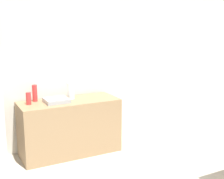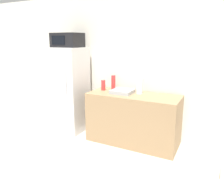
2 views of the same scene
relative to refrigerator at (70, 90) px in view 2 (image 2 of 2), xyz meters
The scene contains 8 objects.
wall_back 1.54m from the refrigerator, 16.04° to the left, with size 8.00×0.06×2.60m, color silver.
refrigerator is the anchor object (origin of this frame).
microwave 0.94m from the refrigerator, 109.56° to the right, with size 0.53×0.39×0.26m.
counter 1.37m from the refrigerator, ahead, with size 1.55×0.63×0.87m, color #937551.
sink_basin 1.12m from the refrigerator, ahead, with size 0.36×0.34×0.06m, color #9EA3A8.
bottle_tall 0.89m from the refrigerator, 14.84° to the left, with size 0.08×0.08×0.26m, color red.
bottle_short 0.73m from the refrigerator, ahead, with size 0.08×0.08×0.19m, color red.
paper_towel_roll 1.41m from the refrigerator, ahead, with size 0.11×0.11×0.26m, color white.
Camera 2 is at (1.20, -0.32, 1.76)m, focal length 35.00 mm.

